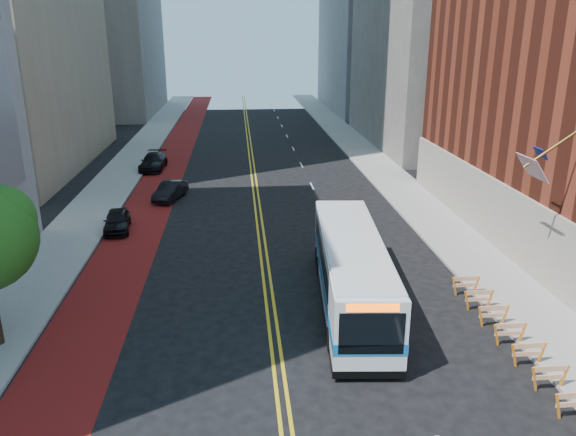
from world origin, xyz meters
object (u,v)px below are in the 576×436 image
(transit_bus, at_px, (351,270))
(car_b, at_px, (170,191))
(car_a, at_px, (117,221))
(car_c, at_px, (153,162))

(transit_bus, bearing_deg, car_b, 123.90)
(car_a, height_order, car_b, car_b)
(car_a, bearing_deg, transit_bus, -48.45)
(car_a, relative_size, car_c, 0.77)
(transit_bus, relative_size, car_c, 2.49)
(car_b, bearing_deg, car_c, 120.86)
(transit_bus, distance_m, car_a, 17.60)
(car_a, relative_size, car_b, 0.95)
(car_c, bearing_deg, car_b, -72.32)
(transit_bus, xyz_separation_m, car_c, (-13.09, 28.88, -1.05))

